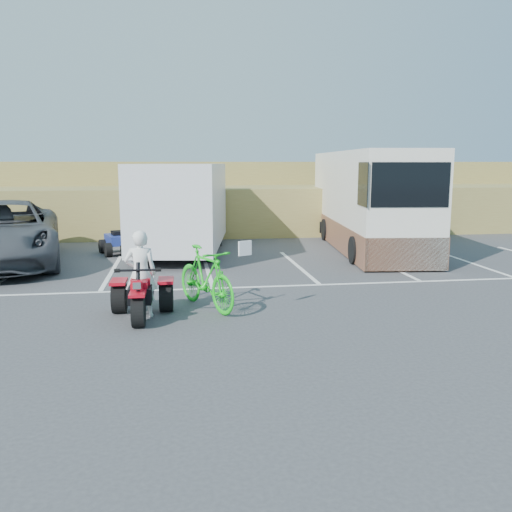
{
  "coord_description": "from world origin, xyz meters",
  "views": [
    {
      "loc": [
        -0.85,
        -10.56,
        3.03
      ],
      "look_at": [
        0.88,
        1.14,
        1.0
      ],
      "focal_mm": 38.0,
      "sensor_mm": 36.0,
      "label": 1
    }
  ],
  "objects": [
    {
      "name": "grass_embankment",
      "position": [
        0.0,
        15.48,
        1.42
      ],
      "size": [
        40.0,
        8.5,
        3.1
      ],
      "color": "olive",
      "rests_on": "ground"
    },
    {
      "name": "grey_pickup",
      "position": [
        -6.04,
        6.48,
        0.96
      ],
      "size": [
        4.53,
        7.41,
        1.92
      ],
      "primitive_type": "imported",
      "rotation": [
        0.0,
        0.0,
        0.21
      ],
      "color": "#43444A",
      "rests_on": "ground"
    },
    {
      "name": "rider",
      "position": [
        -1.58,
        0.17,
        0.87
      ],
      "size": [
        0.64,
        0.43,
        1.74
      ],
      "primitive_type": "imported",
      "rotation": [
        0.0,
        0.0,
        3.12
      ],
      "color": "white",
      "rests_on": "ground"
    },
    {
      "name": "red_trike_atv",
      "position": [
        -1.58,
        0.02,
        0.0
      ],
      "size": [
        1.3,
        1.72,
        1.1
      ],
      "primitive_type": null,
      "rotation": [
        0.0,
        0.0,
        -0.02
      ],
      "color": "#AF0A18",
      "rests_on": "ground"
    },
    {
      "name": "rv_motorhome",
      "position": [
        5.97,
        8.22,
        1.47
      ],
      "size": [
        3.36,
        9.63,
        3.39
      ],
      "rotation": [
        0.0,
        0.0,
        -0.1
      ],
      "color": "silver",
      "rests_on": "ground"
    },
    {
      "name": "parking_stripes",
      "position": [
        0.87,
        4.07,
        0.0
      ],
      "size": [
        28.0,
        5.16,
        0.01
      ],
      "color": "white",
      "rests_on": "ground"
    },
    {
      "name": "quad_atv_blue",
      "position": [
        -2.84,
        7.98,
        0.0
      ],
      "size": [
        1.39,
        1.6,
        0.88
      ],
      "primitive_type": null,
      "rotation": [
        0.0,
        0.0,
        0.33
      ],
      "color": "navy",
      "rests_on": "ground"
    },
    {
      "name": "ground",
      "position": [
        0.0,
        0.0,
        0.0
      ],
      "size": [
        100.0,
        100.0,
        0.0
      ],
      "primitive_type": "plane",
      "color": "#3C3C3E",
      "rests_on": "ground"
    },
    {
      "name": "cargo_trailer",
      "position": [
        -0.66,
        7.88,
        1.63
      ],
      "size": [
        3.5,
        6.76,
        3.01
      ],
      "rotation": [
        0.0,
        0.0,
        -0.15
      ],
      "color": "silver",
      "rests_on": "ground"
    },
    {
      "name": "green_dirt_bike",
      "position": [
        -0.27,
        0.59,
        0.66
      ],
      "size": [
        1.54,
        2.24,
        1.32
      ],
      "primitive_type": "imported",
      "rotation": [
        0.0,
        0.0,
        0.46
      ],
      "color": "#14BF19",
      "rests_on": "ground"
    },
    {
      "name": "quad_atv_green",
      "position": [
        -2.04,
        8.05,
        0.0
      ],
      "size": [
        1.32,
        1.64,
        0.97
      ],
      "primitive_type": null,
      "rotation": [
        0.0,
        0.0,
        -0.15
      ],
      "color": "#124F12",
      "rests_on": "ground"
    }
  ]
}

